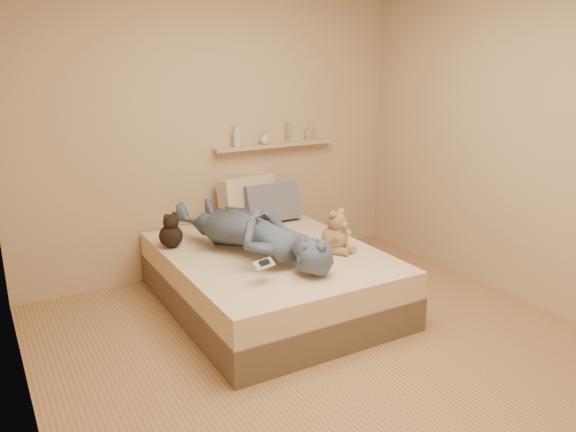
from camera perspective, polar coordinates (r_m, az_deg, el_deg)
room at (r=3.35m, az=5.59°, el=5.50°), size 3.80×3.80×3.80m
bed at (r=4.42m, az=-1.82°, el=-6.29°), size 1.50×1.90×0.45m
game_console at (r=3.71m, az=-2.46°, el=-4.86°), size 0.16×0.10×0.05m
teddy_bear at (r=4.30m, az=4.91°, el=-1.85°), size 0.26×0.28×0.34m
dark_plush at (r=4.47m, az=-11.81°, el=-1.65°), size 0.18×0.18×0.28m
pillow_cream at (r=5.09m, az=-4.11°, el=1.77°), size 0.58×0.32×0.42m
pillow_grey at (r=5.05m, az=-1.69°, el=1.34°), size 0.51×0.26×0.37m
person at (r=4.23m, az=-3.72°, el=-1.52°), size 0.91×1.61×0.36m
wall_shelf at (r=5.21m, az=-1.31°, el=7.22°), size 1.20×0.12×0.03m
shelf_bottles at (r=5.17m, az=-1.96°, el=8.22°), size 0.86×0.12×0.20m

